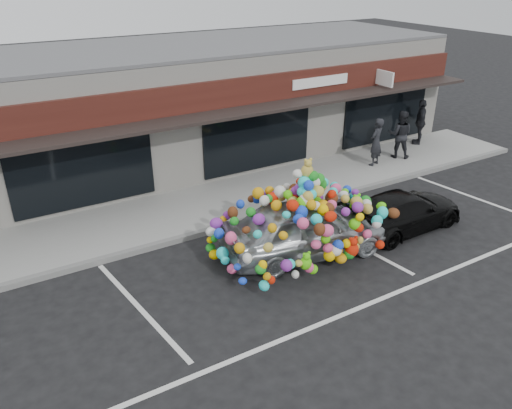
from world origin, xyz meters
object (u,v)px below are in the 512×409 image
pedestrian_a (376,142)px  pedestrian_b (400,134)px  black_sedan (403,211)px  toy_car (306,222)px  pedestrian_c (420,122)px

pedestrian_a → pedestrian_b: 1.36m
pedestrian_a → black_sedan: bearing=35.8°
toy_car → pedestrian_b: toy_car is taller
black_sedan → pedestrian_c: pedestrian_c is taller
toy_car → black_sedan: size_ratio=1.27×
black_sedan → pedestrian_c: bearing=-52.0°
toy_car → black_sedan: (3.20, -0.33, -0.36)m
black_sedan → pedestrian_a: 4.71m
pedestrian_b → pedestrian_c: size_ratio=0.99×
pedestrian_a → pedestrian_c: size_ratio=0.96×
black_sedan → pedestrian_b: 5.67m
black_sedan → pedestrian_a: size_ratio=2.20×
toy_car → pedestrian_a: (5.73, 3.61, 0.11)m
black_sedan → pedestrian_a: bearing=-34.7°
black_sedan → pedestrian_b: size_ratio=2.14×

